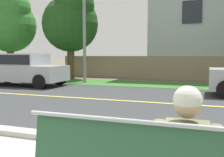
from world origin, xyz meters
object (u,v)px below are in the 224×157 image
object	(u,v)px
shade_tree_far_left	(10,22)
shade_tree_left	(71,20)
streetlamp	(86,9)
car_silver_near	(21,68)
seated_person_olive	(187,154)

from	to	relation	value
shade_tree_far_left	shade_tree_left	distance (m)	4.04
streetlamp	car_silver_near	bearing A→B (deg)	-133.86
seated_person_olive	car_silver_near	distance (m)	11.69
car_silver_near	shade_tree_left	bearing A→B (deg)	77.44
seated_person_olive	shade_tree_far_left	world-z (taller)	shade_tree_far_left
seated_person_olive	shade_tree_left	xyz separation A→B (m)	(-7.47, 11.83, 2.86)
car_silver_near	streetlamp	size ratio (longest dim) A/B	0.64
shade_tree_left	streetlamp	bearing A→B (deg)	-38.02
car_silver_near	shade_tree_far_left	bearing A→B (deg)	136.44
shade_tree_far_left	shade_tree_left	size ratio (longest dim) A/B	0.99
seated_person_olive	shade_tree_left	bearing A→B (deg)	122.28
seated_person_olive	shade_tree_left	world-z (taller)	shade_tree_left
car_silver_near	streetlamp	xyz separation A→B (m)	(2.30, 2.39, 3.02)
seated_person_olive	car_silver_near	bearing A→B (deg)	135.03
streetlamp	shade_tree_left	distance (m)	1.94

